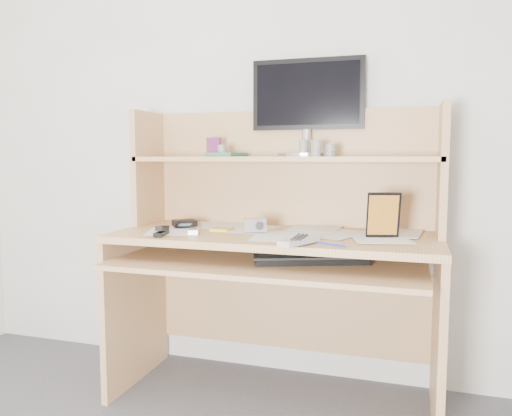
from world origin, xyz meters
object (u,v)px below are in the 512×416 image
(keyboard, at_px, (310,258))
(game_case, at_px, (383,215))
(tv_remote, at_px, (299,241))
(desk, at_px, (278,243))
(monitor, at_px, (307,105))

(keyboard, height_order, game_case, game_case)
(keyboard, relative_size, tv_remote, 2.40)
(keyboard, xyz_separation_m, tv_remote, (-0.01, -0.18, 0.10))
(desk, distance_m, monitor, 0.66)
(game_case, distance_m, monitor, 0.67)
(desk, distance_m, game_case, 0.50)
(desk, xyz_separation_m, game_case, (0.46, -0.10, 0.15))
(desk, xyz_separation_m, monitor, (0.09, 0.19, 0.63))
(game_case, bearing_deg, desk, 153.77)
(tv_remote, distance_m, game_case, 0.38)
(game_case, bearing_deg, tv_remote, -154.82)
(keyboard, bearing_deg, tv_remote, -113.04)
(tv_remote, xyz_separation_m, monitor, (-0.08, 0.52, 0.56))
(desk, height_order, keyboard, desk)
(desk, bearing_deg, tv_remote, -63.20)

